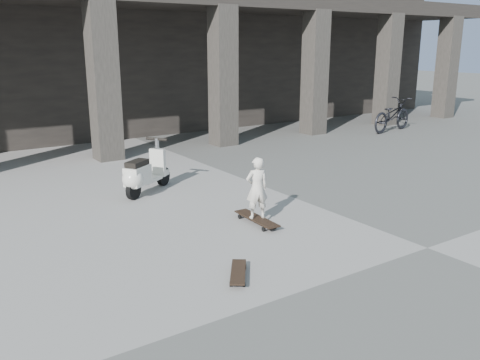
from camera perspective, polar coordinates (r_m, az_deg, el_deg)
ground at (r=8.07m, az=20.30°, el=-7.17°), size 90.00×90.00×0.00m
colonnade at (r=19.06m, az=-15.48°, el=14.80°), size 28.00×8.82×6.00m
longboard at (r=8.54m, az=1.88°, el=-4.40°), size 0.28×1.05×0.10m
skateboard_spare at (r=6.65m, az=-0.20°, el=-10.34°), size 0.59×0.72×0.09m
child at (r=8.37m, az=1.91°, el=-0.91°), size 0.43×0.34×1.04m
scooter at (r=10.21m, az=-11.02°, el=0.56°), size 1.33×0.98×1.06m
bicycle at (r=18.38m, az=16.70°, el=7.01°), size 2.26×1.12×1.14m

